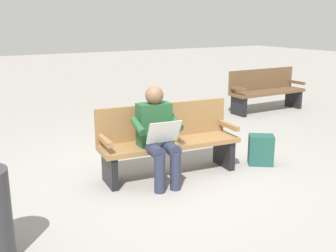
# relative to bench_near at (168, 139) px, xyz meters

# --- Properties ---
(ground_plane) EXTENTS (40.00, 40.00, 0.00)m
(ground_plane) POSITION_rel_bench_near_xyz_m (0.01, 0.07, -0.46)
(ground_plane) COLOR gray
(bench_near) EXTENTS (1.84, 0.67, 0.90)m
(bench_near) POSITION_rel_bench_near_xyz_m (0.00, 0.00, 0.00)
(bench_near) COLOR olive
(bench_near) RESTS_ON ground
(person_seated) EXTENTS (0.60, 0.60, 1.18)m
(person_seated) POSITION_rel_bench_near_xyz_m (0.27, 0.20, 0.17)
(person_seated) COLOR #23512D
(person_seated) RESTS_ON ground
(backpack) EXTENTS (0.40, 0.39, 0.41)m
(backpack) POSITION_rel_bench_near_xyz_m (-1.27, 0.36, -0.25)
(backpack) COLOR #1E4C42
(backpack) RESTS_ON ground
(bench_far) EXTENTS (1.80, 0.49, 0.90)m
(bench_far) POSITION_rel_bench_near_xyz_m (-3.78, -2.18, 0.00)
(bench_far) COLOR brown
(bench_far) RESTS_ON ground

